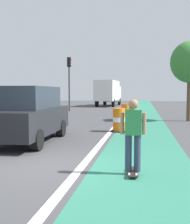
{
  "coord_description": "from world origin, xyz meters",
  "views": [
    {
      "loc": [
        2.38,
        -6.57,
        1.85
      ],
      "look_at": [
        0.62,
        3.62,
        1.1
      ],
      "focal_mm": 44.87,
      "sensor_mm": 36.0,
      "label": 1
    }
  ],
  "objects_px": {
    "parked_suv_nearest": "(29,114)",
    "delivery_truck_down_block": "(108,92)",
    "traffic_barrel_mid": "(126,113)",
    "street_tree_sidewalk": "(190,62)",
    "traffic_barrel_front": "(119,120)",
    "skateboarder_on_lane": "(133,134)",
    "traffic_light_corner": "(69,74)"
  },
  "relations": [
    {
      "from": "parked_suv_nearest",
      "to": "delivery_truck_down_block",
      "type": "relative_size",
      "value": 0.6
    },
    {
      "from": "traffic_barrel_mid",
      "to": "street_tree_sidewalk",
      "type": "bearing_deg",
      "value": 14.1
    },
    {
      "from": "traffic_barrel_front",
      "to": "skateboarder_on_lane",
      "type": "bearing_deg",
      "value": -82.44
    },
    {
      "from": "delivery_truck_down_block",
      "to": "street_tree_sidewalk",
      "type": "height_order",
      "value": "street_tree_sidewalk"
    },
    {
      "from": "parked_suv_nearest",
      "to": "delivery_truck_down_block",
      "type": "distance_m",
      "value": 26.4
    },
    {
      "from": "skateboarder_on_lane",
      "to": "street_tree_sidewalk",
      "type": "bearing_deg",
      "value": 75.9
    },
    {
      "from": "traffic_barrel_mid",
      "to": "traffic_light_corner",
      "type": "height_order",
      "value": "traffic_light_corner"
    },
    {
      "from": "parked_suv_nearest",
      "to": "street_tree_sidewalk",
      "type": "height_order",
      "value": "street_tree_sidewalk"
    },
    {
      "from": "skateboarder_on_lane",
      "to": "traffic_barrel_mid",
      "type": "height_order",
      "value": "skateboarder_on_lane"
    },
    {
      "from": "traffic_barrel_mid",
      "to": "parked_suv_nearest",
      "type": "bearing_deg",
      "value": -111.9
    },
    {
      "from": "skateboarder_on_lane",
      "to": "delivery_truck_down_block",
      "type": "distance_m",
      "value": 30.18
    },
    {
      "from": "traffic_barrel_mid",
      "to": "skateboarder_on_lane",
      "type": "bearing_deg",
      "value": -85.67
    },
    {
      "from": "traffic_barrel_front",
      "to": "traffic_barrel_mid",
      "type": "distance_m",
      "value": 4.47
    },
    {
      "from": "street_tree_sidewalk",
      "to": "delivery_truck_down_block",
      "type": "bearing_deg",
      "value": 112.4
    },
    {
      "from": "delivery_truck_down_block",
      "to": "street_tree_sidewalk",
      "type": "xyz_separation_m",
      "value": [
        7.3,
        -17.72,
        1.82
      ]
    },
    {
      "from": "traffic_light_corner",
      "to": "street_tree_sidewalk",
      "type": "bearing_deg",
      "value": -37.82
    },
    {
      "from": "traffic_barrel_mid",
      "to": "traffic_barrel_front",
      "type": "bearing_deg",
      "value": -90.56
    },
    {
      "from": "traffic_barrel_mid",
      "to": "delivery_truck_down_block",
      "type": "xyz_separation_m",
      "value": [
        -3.41,
        18.7,
        1.31
      ]
    },
    {
      "from": "delivery_truck_down_block",
      "to": "traffic_light_corner",
      "type": "distance_m",
      "value": 10.55
    },
    {
      "from": "traffic_barrel_mid",
      "to": "street_tree_sidewalk",
      "type": "distance_m",
      "value": 5.09
    },
    {
      "from": "skateboarder_on_lane",
      "to": "street_tree_sidewalk",
      "type": "relative_size",
      "value": 0.34
    },
    {
      "from": "skateboarder_on_lane",
      "to": "street_tree_sidewalk",
      "type": "distance_m",
      "value": 12.81
    },
    {
      "from": "delivery_truck_down_block",
      "to": "street_tree_sidewalk",
      "type": "bearing_deg",
      "value": -67.6
    },
    {
      "from": "traffic_barrel_front",
      "to": "delivery_truck_down_block",
      "type": "height_order",
      "value": "delivery_truck_down_block"
    },
    {
      "from": "traffic_barrel_front",
      "to": "traffic_barrel_mid",
      "type": "xyz_separation_m",
      "value": [
        0.04,
        4.47,
        0.0
      ]
    },
    {
      "from": "traffic_barrel_mid",
      "to": "traffic_light_corner",
      "type": "distance_m",
      "value": 10.85
    },
    {
      "from": "skateboarder_on_lane",
      "to": "delivery_truck_down_block",
      "type": "bearing_deg",
      "value": 98.11
    },
    {
      "from": "parked_suv_nearest",
      "to": "traffic_barrel_front",
      "type": "bearing_deg",
      "value": 46.59
    },
    {
      "from": "traffic_light_corner",
      "to": "skateboarder_on_lane",
      "type": "bearing_deg",
      "value": -71.11
    },
    {
      "from": "parked_suv_nearest",
      "to": "traffic_light_corner",
      "type": "height_order",
      "value": "traffic_light_corner"
    },
    {
      "from": "parked_suv_nearest",
      "to": "traffic_barrel_mid",
      "type": "xyz_separation_m",
      "value": [
        3.09,
        7.69,
        -0.5
      ]
    },
    {
      "from": "delivery_truck_down_block",
      "to": "traffic_light_corner",
      "type": "relative_size",
      "value": 1.51
    }
  ]
}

